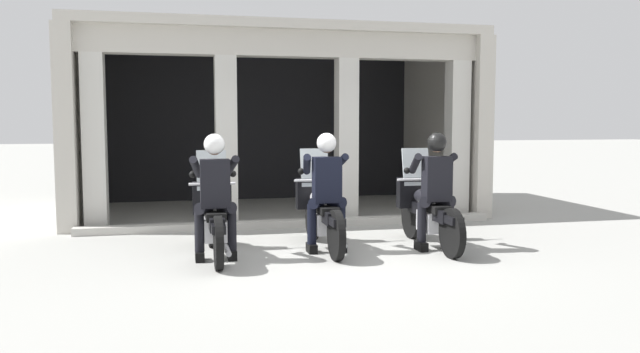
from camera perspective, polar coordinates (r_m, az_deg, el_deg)
name	(u,v)px	position (r m, az deg, el deg)	size (l,w,h in m)	color
ground_plane	(289,219)	(11.15, -2.84, -3.90)	(80.00, 80.00, 0.00)	#999993
station_building	(270,104)	(12.61, -4.55, 6.57)	(7.33, 4.06, 3.41)	black
kerb_strip	(293,224)	(10.31, -2.47, -4.30)	(6.83, 0.24, 0.12)	#B7B5AD
motorcycle_left	(214,217)	(8.21, -9.61, -3.67)	(0.62, 2.04, 1.35)	black
police_officer_left	(215,186)	(7.88, -9.55, -0.83)	(0.63, 0.61, 1.58)	black
motorcycle_center	(322,212)	(8.59, 0.14, -3.22)	(0.62, 2.04, 1.35)	black
police_officer_center	(326,182)	(8.26, 0.58, -0.49)	(0.63, 0.61, 1.58)	black
motorcycle_right	(427,210)	(8.85, 9.74, -3.05)	(0.62, 2.04, 1.35)	black
police_officer_right	(436,181)	(8.53, 10.51, -0.40)	(0.63, 0.61, 1.58)	black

